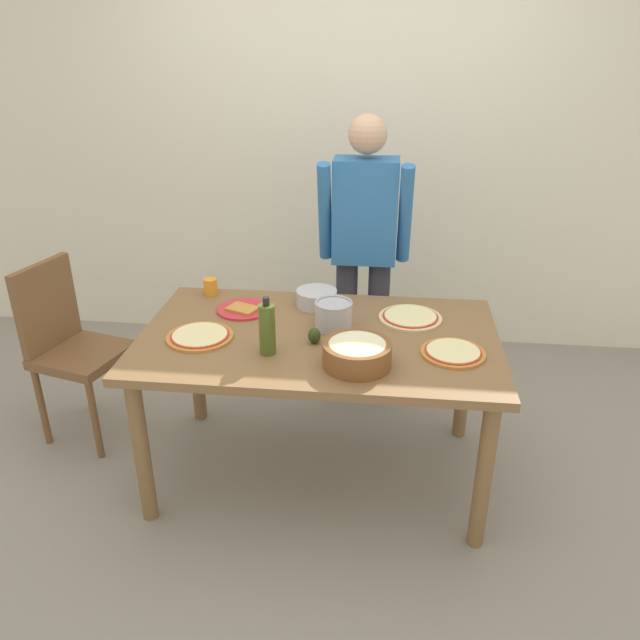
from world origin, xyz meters
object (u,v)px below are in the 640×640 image
Objects in this scene: steel_pot at (334,315)px; avocado at (314,335)px; plate_with_slice at (243,309)px; cup_orange at (211,287)px; dining_table at (319,353)px; person_cook at (364,245)px; pizza_second_cooked at (453,352)px; chair_wooden_left at (69,341)px; pizza_raw_on_board at (410,317)px; mixing_bowl_steel at (317,298)px; pizza_cooked_on_tray at (200,336)px; olive_oil_bottle at (267,329)px; popcorn_bowl at (357,352)px.

steel_pot is 2.48× the size of avocado.
plate_with_slice is 0.28m from cup_orange.
person_cook is at bearing 77.97° from dining_table.
pizza_second_cooked is at bearing -64.29° from person_cook.
steel_pot is at bearing 159.12° from pizza_second_cooked.
dining_table is 6.15× the size of plate_with_slice.
pizza_raw_on_board is (1.73, -0.00, 0.23)m from chair_wooden_left.
person_cook is 8.10× the size of mixing_bowl_steel.
chair_wooden_left is at bearing -165.50° from cup_orange.
pizza_raw_on_board is 1.49× the size of mixing_bowl_steel.
pizza_cooked_on_tray is 0.63m from mixing_bowl_steel.
pizza_second_cooked is at bearing 5.54° from olive_oil_bottle.
avocado is at bearing -12.68° from chair_wooden_left.
avocado is at bearing -101.61° from person_cook.
chair_wooden_left is 1.41m from steel_pot.
dining_table is at bearing -125.86° from steel_pot.
avocado is at bearing -113.40° from steel_pot.
pizza_second_cooked is 3.88× the size of avocado.
steel_pot is 2.04× the size of cup_orange.
pizza_cooked_on_tray is 1.06× the size of popcorn_bowl.
pizza_second_cooked is (1.10, -0.03, -0.00)m from pizza_cooked_on_tray.
steel_pot is at bearing 66.60° from avocado.
pizza_raw_on_board is 1.01× the size of pizza_cooked_on_tray.
pizza_raw_on_board is 1.09× the size of pizza_second_cooked.
mixing_bowl_steel is 0.78× the size of olive_oil_bottle.
pizza_second_cooked is (1.90, -0.33, 0.23)m from chair_wooden_left.
cup_orange is at bearing 169.52° from pizza_raw_on_board.
dining_table is 6.25× the size of olive_oil_bottle.
steel_pot is (-0.52, 0.20, 0.06)m from pizza_second_cooked.
mixing_bowl_steel is at bearing 95.26° from avocado.
chair_wooden_left is at bearing 159.05° from pizza_cooked_on_tray.
dining_table is 0.99× the size of person_cook.
popcorn_bowl is at bearing -115.47° from pizza_raw_on_board.
mixing_bowl_steel is 2.86× the size of avocado.
dining_table is at bearing 125.65° from popcorn_bowl.
avocado is (1.31, -0.29, 0.25)m from chair_wooden_left.
olive_oil_bottle is at bearing -17.66° from pizza_cooked_on_tray.
olive_oil_bottle is at bearing -145.98° from pizza_raw_on_board.
olive_oil_bottle is at bearing -132.51° from steel_pot.
olive_oil_bottle reaches higher than popcorn_bowl.
popcorn_bowl is at bearing -160.62° from pizza_second_cooked.
plate_with_slice is 3.06× the size of cup_orange.
olive_oil_bottle is (-0.60, -0.41, 0.10)m from pizza_raw_on_board.
avocado is at bearing 137.36° from popcorn_bowl.
plate_with_slice is (-0.55, -0.53, -0.17)m from person_cook.
person_cook is 1.10m from pizza_cooked_on_tray.
popcorn_bowl is (0.02, -1.01, -0.12)m from person_cook.
popcorn_bowl is 0.63m from mixing_bowl_steel.
plate_with_slice is (-0.98, 0.34, -0.00)m from pizza_second_cooked.
avocado is (-0.20, 0.18, -0.03)m from popcorn_bowl.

